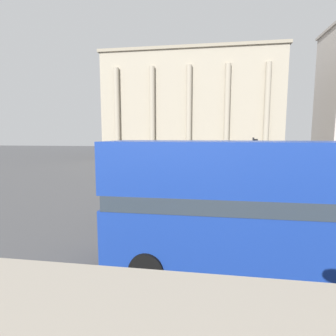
# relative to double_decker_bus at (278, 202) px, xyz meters

# --- Properties ---
(double_decker_bus) EXTENTS (10.29, 2.71, 4.08)m
(double_decker_bus) POSITION_rel_double_decker_bus_xyz_m (0.00, 0.00, 0.00)
(double_decker_bus) COLOR black
(double_decker_bus) RESTS_ON ground_plane
(plaza_building_left) EXTENTS (31.19, 14.26, 18.74)m
(plaza_building_left) POSITION_rel_double_decker_bus_xyz_m (-5.17, 42.58, 7.10)
(plaza_building_left) COLOR #A39984
(plaza_building_left) RESTS_ON ground_plane
(traffic_light_near) EXTENTS (0.42, 0.24, 3.24)m
(traffic_light_near) POSITION_rel_double_decker_bus_xyz_m (-6.76, 4.42, -0.13)
(traffic_light_near) COLOR black
(traffic_light_near) RESTS_ON ground_plane
(traffic_light_mid) EXTENTS (0.42, 0.24, 4.12)m
(traffic_light_mid) POSITION_rel_double_decker_bus_xyz_m (1.08, 10.63, 0.41)
(traffic_light_mid) COLOR black
(traffic_light_mid) RESTS_ON ground_plane
(pedestrian_black) EXTENTS (0.32, 0.32, 1.72)m
(pedestrian_black) POSITION_rel_double_decker_bus_xyz_m (-1.40, 22.90, -1.28)
(pedestrian_black) COLOR #282B33
(pedestrian_black) RESTS_ON ground_plane
(pedestrian_blue) EXTENTS (0.32, 0.32, 1.82)m
(pedestrian_blue) POSITION_rel_double_decker_bus_xyz_m (4.48, 6.27, -1.21)
(pedestrian_blue) COLOR #282B33
(pedestrian_blue) RESTS_ON ground_plane
(pedestrian_white) EXTENTS (0.32, 0.32, 1.74)m
(pedestrian_white) POSITION_rel_double_decker_bus_xyz_m (0.36, 23.04, -1.27)
(pedestrian_white) COLOR #282B33
(pedestrian_white) RESTS_ON ground_plane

